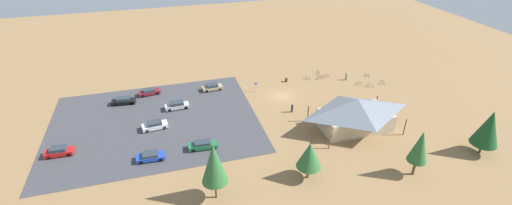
{
  "coord_description": "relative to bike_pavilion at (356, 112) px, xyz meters",
  "views": [
    {
      "loc": [
        23.19,
        60.65,
        34.98
      ],
      "look_at": [
        6.54,
        3.04,
        1.2
      ],
      "focal_mm": 25.0,
      "sensor_mm": 36.0,
      "label": 1
    }
  ],
  "objects": [
    {
      "name": "visitor_near_lot",
      "position": [
        8.63,
        -8.15,
        -2.29
      ],
      "size": [
        0.36,
        0.38,
        1.81
      ],
      "color": "#2D3347",
      "rests_on": "ground"
    },
    {
      "name": "bicycle_silver_yard_left",
      "position": [
        -11.53,
        -13.43,
        -2.87
      ],
      "size": [
        1.04,
        1.44,
        0.85
      ],
      "color": "black",
      "rests_on": "ground"
    },
    {
      "name": "car_blue_back_corner",
      "position": [
        34.94,
        -0.64,
        -2.55
      ],
      "size": [
        4.33,
        2.06,
        1.25
      ],
      "color": "#1E42B2",
      "rests_on": "parking_lot_asphalt"
    },
    {
      "name": "car_green_by_curb",
      "position": [
        26.74,
        -1.32,
        -2.51
      ],
      "size": [
        4.73,
        2.06,
        1.34
      ],
      "color": "#1E6B3D",
      "rests_on": "parking_lot_asphalt"
    },
    {
      "name": "bicycle_blue_lone_east",
      "position": [
        0.13,
        -20.57,
        -2.88
      ],
      "size": [
        1.47,
        0.94,
        0.76
      ],
      "color": "black",
      "rests_on": "ground"
    },
    {
      "name": "bicycle_teal_back_row",
      "position": [
        -13.7,
        -18.1,
        -2.87
      ],
      "size": [
        1.15,
        1.23,
        0.86
      ],
      "color": "black",
      "rests_on": "ground"
    },
    {
      "name": "bike_pavilion",
      "position": [
        0.0,
        0.0,
        0.0
      ],
      "size": [
        14.44,
        9.04,
        5.76
      ],
      "color": "#C6B28E",
      "rests_on": "ground"
    },
    {
      "name": "car_white_end_stall",
      "position": [
        33.95,
        -9.43,
        -2.48
      ],
      "size": [
        4.56,
        2.31,
        1.43
      ],
      "color": "white",
      "rests_on": "parking_lot_asphalt"
    },
    {
      "name": "parking_lot_asphalt",
      "position": [
        33.97,
        -11.69,
        -3.21
      ],
      "size": [
        36.77,
        29.46,
        0.05
      ],
      "primitive_type": "cube",
      "color": "#424247",
      "rests_on": "ground"
    },
    {
      "name": "car_silver_mid_lot",
      "position": [
        29.56,
        -15.47,
        -2.46
      ],
      "size": [
        4.61,
        1.98,
        1.48
      ],
      "color": "#BCBCC1",
      "rests_on": "parking_lot_asphalt"
    },
    {
      "name": "bicycle_yellow_mid_cluster",
      "position": [
        -9.55,
        -14.89,
        -2.89
      ],
      "size": [
        1.71,
        0.48,
        0.78
      ],
      "color": "black",
      "rests_on": "ground"
    },
    {
      "name": "car_black_near_entry",
      "position": [
        39.56,
        -20.33,
        -2.5
      ],
      "size": [
        4.71,
        2.21,
        1.38
      ],
      "color": "black",
      "rests_on": "parking_lot_asphalt"
    },
    {
      "name": "bicycle_orange_edge_south",
      "position": [
        -3.47,
        -22.59,
        -2.84
      ],
      "size": [
        0.48,
        1.77,
        0.89
      ],
      "color": "black",
      "rests_on": "ground"
    },
    {
      "name": "car_tan_aisle_side",
      "position": [
        21.63,
        -21.37,
        -2.51
      ],
      "size": [
        4.33,
        2.12,
        1.35
      ],
      "color": "tan",
      "rests_on": "parking_lot_asphalt"
    },
    {
      "name": "bicycle_black_front_row",
      "position": [
        -2.67,
        -20.05,
        -2.85
      ],
      "size": [
        1.77,
        0.53,
        0.85
      ],
      "color": "black",
      "rests_on": "ground"
    },
    {
      "name": "pine_midwest",
      "position": [
        13.17,
        9.88,
        0.86
      ],
      "size": [
        3.59,
        3.59,
        6.12
      ],
      "color": "brown",
      "rests_on": "ground"
    },
    {
      "name": "car_maroon_front_row",
      "position": [
        34.56,
        -22.93,
        -2.54
      ],
      "size": [
        4.51,
        2.34,
        1.28
      ],
      "color": "maroon",
      "rests_on": "parking_lot_asphalt"
    },
    {
      "name": "bicycle_green_yard_right",
      "position": [
        -14.85,
        -13.88,
        -2.84
      ],
      "size": [
        0.48,
        1.7,
        0.91
      ],
      "color": "black",
      "rests_on": "ground"
    },
    {
      "name": "pine_far_west",
      "position": [
        26.65,
        10.14,
        2.62
      ],
      "size": [
        3.48,
        3.48,
        8.83
      ],
      "color": "brown",
      "rests_on": "ground"
    },
    {
      "name": "pine_far_east",
      "position": [
        -2.01,
        13.5,
        1.77
      ],
      "size": [
        2.78,
        2.78,
        7.55
      ],
      "color": "brown",
      "rests_on": "ground"
    },
    {
      "name": "pine_east",
      "position": [
        -15.61,
        12.07,
        1.5
      ],
      "size": [
        4.0,
        4.0,
        7.66
      ],
      "color": "brown",
      "rests_on": "ground"
    },
    {
      "name": "visitor_by_pavilion",
      "position": [
        -8.16,
        -17.97,
        -2.33
      ],
      "size": [
        0.37,
        0.4,
        1.72
      ],
      "color": "#2D3347",
      "rests_on": "ground"
    },
    {
      "name": "lot_sign",
      "position": [
        12.97,
        -18.14,
        -1.83
      ],
      "size": [
        0.56,
        0.08,
        2.2
      ],
      "color": "#99999E",
      "rests_on": "ground"
    },
    {
      "name": "ground",
      "position": [
        8.24,
        -14.59,
        -3.24
      ],
      "size": [
        160.0,
        160.0,
        0.0
      ],
      "primitive_type": "plane",
      "color": "#937047",
      "rests_on": "ground"
    },
    {
      "name": "car_red_second_row",
      "position": [
        48.76,
        -5.85,
        -2.46
      ],
      "size": [
        4.29,
        1.88,
        1.48
      ],
      "color": "red",
      "rests_on": "parking_lot_asphalt"
    },
    {
      "name": "bicycle_red_near_porch",
      "position": [
        -4.55,
        -20.5,
        -2.88
      ],
      "size": [
        1.72,
        0.53,
        0.8
      ],
      "color": "black",
      "rests_on": "ground"
    },
    {
      "name": "trash_bin",
      "position": [
        5.06,
        -20.84,
        -2.79
      ],
      "size": [
        0.6,
        0.6,
        0.9
      ],
      "primitive_type": "cylinder",
      "color": "brown",
      "rests_on": "ground"
    }
  ]
}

